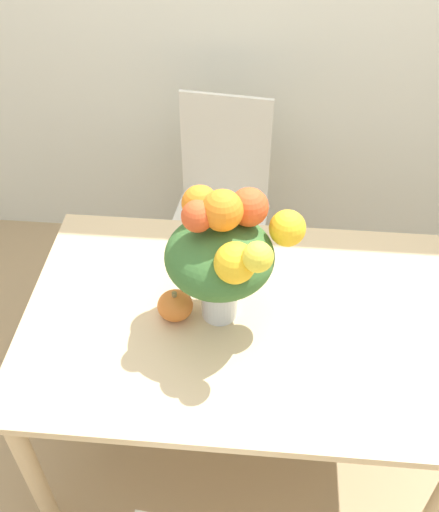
% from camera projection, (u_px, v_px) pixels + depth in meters
% --- Properties ---
extents(ground_plane, '(12.00, 12.00, 0.00)m').
position_uv_depth(ground_plane, '(237.00, 438.00, 2.43)').
color(ground_plane, tan).
extents(dining_table, '(1.40, 0.91, 0.75)m').
position_uv_depth(dining_table, '(240.00, 336.00, 1.98)').
color(dining_table, '#D1B284').
rests_on(dining_table, ground_plane).
extents(flower_vase, '(0.41, 0.33, 0.48)m').
position_uv_depth(flower_vase, '(224.00, 252.00, 1.74)').
color(flower_vase, silver).
rests_on(flower_vase, dining_table).
extents(pumpkin, '(0.11, 0.11, 0.10)m').
position_uv_depth(pumpkin, '(175.00, 305.00, 1.89)').
color(pumpkin, orange).
rests_on(pumpkin, dining_table).
extents(dining_chair_near_window, '(0.46, 0.46, 1.00)m').
position_uv_depth(dining_chair_near_window, '(220.00, 207.00, 2.71)').
color(dining_chair_near_window, silver).
rests_on(dining_chair_near_window, ground_plane).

